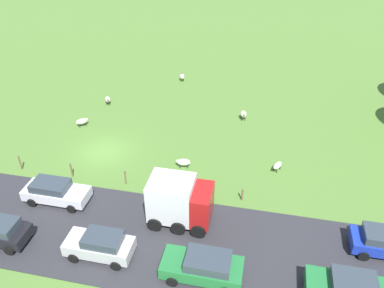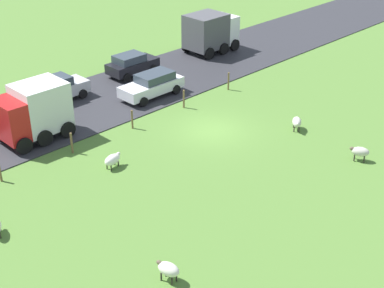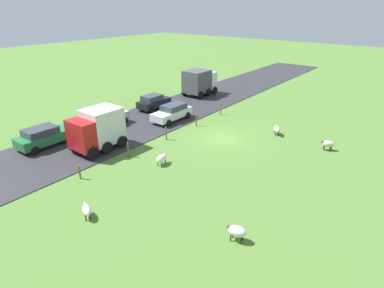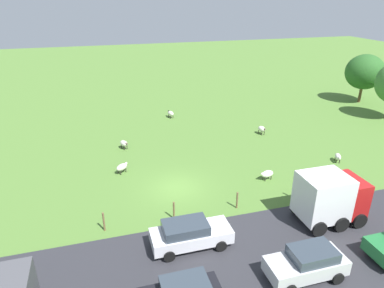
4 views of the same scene
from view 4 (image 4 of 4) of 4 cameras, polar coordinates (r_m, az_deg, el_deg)
name	(u,v)px [view 4 (image 4 of 4)]	position (r m, az deg, el deg)	size (l,w,h in m)	color
ground_plane	(177,188)	(25.90, -2.49, -7.29)	(160.00, 160.00, 0.00)	#517A33
road_strip	(216,268)	(19.35, 3.95, -19.79)	(8.00, 80.00, 0.06)	#2D2D33
sheep_0	(267,174)	(27.36, 12.35, -4.87)	(0.73, 1.19, 0.76)	white
sheep_1	(338,157)	(32.03, 23.04, -1.95)	(1.15, 0.87, 0.71)	silver
sheep_2	(122,167)	(28.24, -11.55, -3.78)	(1.07, 1.15, 0.79)	beige
sheep_3	(262,129)	(35.96, 11.50, 2.45)	(1.11, 0.74, 0.86)	silver
sheep_4	(171,113)	(40.15, -3.56, 5.08)	(1.21, 0.77, 0.80)	beige
sheep_5	(124,143)	(32.49, -11.22, 0.08)	(1.10, 0.92, 0.83)	beige
tree_0	(365,72)	(50.43, 26.71, 10.62)	(4.79, 4.79, 6.26)	brown
fence_post_0	(104,222)	(22.00, -14.41, -12.38)	(0.12, 0.12, 1.29)	brown
fence_post_1	(174,210)	(22.37, -3.03, -10.94)	(0.12, 0.12, 1.25)	brown
fence_post_2	(237,200)	(23.55, 7.48, -9.23)	(0.12, 0.12, 1.21)	brown
fence_post_3	(294,191)	(25.42, 16.63, -7.41)	(0.12, 0.12, 1.23)	brown
fence_post_4	(347,183)	(27.91, 24.25, -5.95)	(0.12, 0.12, 1.01)	brown
truck_1	(330,197)	(23.13, 21.85, -8.14)	(2.68, 4.02, 3.26)	#B21919
car_0	(307,263)	(19.16, 18.56, -18.18)	(1.94, 4.06, 1.67)	#B7B7BC
car_1	(190,234)	(20.04, -0.38, -14.65)	(2.00, 4.57, 1.61)	silver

